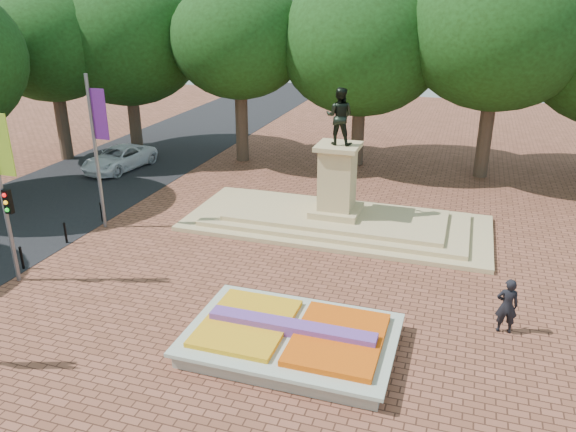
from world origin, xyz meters
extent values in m
plane|color=brown|center=(0.00, 0.00, 0.00)|extent=(90.00, 90.00, 0.00)
cube|color=black|center=(-15.00, 5.00, 0.01)|extent=(9.00, 90.00, 0.02)
cube|color=gray|center=(1.00, -2.00, 0.23)|extent=(6.00, 4.00, 0.45)
cube|color=beige|center=(1.00, -2.00, 0.50)|extent=(6.30, 4.30, 0.12)
cube|color=orange|center=(2.45, -2.00, 0.63)|extent=(2.60, 3.40, 0.22)
cube|color=gold|center=(-0.45, -2.00, 0.62)|extent=(2.60, 3.40, 0.18)
cube|color=#673490|center=(1.00, -2.00, 0.72)|extent=(5.20, 0.55, 0.38)
cube|color=tan|center=(0.00, 8.00, 0.10)|extent=(14.00, 6.00, 0.20)
cube|color=tan|center=(0.00, 8.00, 0.30)|extent=(12.00, 5.00, 0.20)
cube|color=tan|center=(0.00, 8.00, 0.50)|extent=(10.00, 4.00, 0.20)
cube|color=tan|center=(0.00, 8.00, 0.75)|extent=(2.20, 2.20, 0.30)
cube|color=tan|center=(0.00, 8.00, 2.30)|extent=(1.50, 1.50, 2.80)
cube|color=tan|center=(0.00, 8.00, 3.80)|extent=(1.90, 1.90, 0.20)
imported|color=black|center=(0.00, 8.00, 5.15)|extent=(1.22, 0.95, 2.50)
cylinder|color=#3A2C1F|center=(-16.00, 18.00, 2.00)|extent=(0.80, 0.80, 4.00)
ellipsoid|color=black|center=(-16.00, 18.00, 6.69)|extent=(8.80, 8.80, 7.48)
cylinder|color=#3A2C1F|center=(-8.00, 18.00, 2.00)|extent=(0.80, 0.80, 4.00)
ellipsoid|color=black|center=(-8.00, 18.00, 6.69)|extent=(8.80, 8.80, 7.48)
cylinder|color=#3A2C1F|center=(-1.00, 18.00, 2.00)|extent=(0.80, 0.80, 4.00)
ellipsoid|color=black|center=(-1.00, 18.00, 6.69)|extent=(8.80, 8.80, 7.48)
cylinder|color=#3A2C1F|center=(6.00, 18.00, 2.00)|extent=(0.80, 0.80, 4.00)
ellipsoid|color=black|center=(6.00, 18.00, 6.69)|extent=(8.80, 8.80, 7.48)
cylinder|color=#3A2C1F|center=(-19.50, 13.00, 1.92)|extent=(0.80, 0.80, 3.84)
ellipsoid|color=black|center=(-19.50, 13.00, 6.41)|extent=(8.40, 8.40, 7.14)
cylinder|color=slate|center=(-10.20, -1.00, 3.50)|extent=(0.16, 0.16, 7.00)
cube|color=#95BE26|center=(-9.75, -1.00, 5.30)|extent=(0.70, 0.04, 2.20)
cylinder|color=slate|center=(-10.20, 4.50, 3.50)|extent=(0.16, 0.16, 7.00)
cube|color=#571B71|center=(-9.75, 4.50, 5.30)|extent=(0.70, 0.04, 2.20)
cube|color=black|center=(-10.00, -1.00, 3.20)|extent=(0.28, 0.18, 0.90)
cylinder|color=black|center=(-10.70, -0.20, 0.45)|extent=(0.10, 0.10, 0.90)
sphere|color=black|center=(-10.70, -0.20, 0.92)|extent=(0.12, 0.12, 0.12)
cylinder|color=black|center=(-10.70, 2.40, 0.45)|extent=(0.10, 0.10, 0.90)
sphere|color=black|center=(-10.70, 2.40, 0.92)|extent=(0.12, 0.12, 0.12)
cylinder|color=black|center=(-10.70, 5.00, 0.45)|extent=(0.10, 0.10, 0.90)
sphere|color=black|center=(-10.70, 5.00, 0.92)|extent=(0.12, 0.12, 0.12)
imported|color=white|center=(-14.80, 12.64, 0.70)|extent=(2.97, 5.32, 1.41)
imported|color=black|center=(7.22, 1.00, 0.94)|extent=(0.74, 0.53, 1.89)
camera|label=1|loc=(5.40, -15.83, 10.16)|focal=35.00mm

